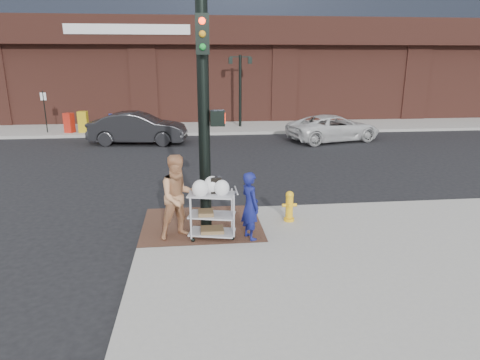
{
  "coord_description": "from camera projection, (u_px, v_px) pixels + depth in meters",
  "views": [
    {
      "loc": [
        -0.75,
        -8.7,
        3.98
      ],
      "look_at": [
        0.31,
        0.8,
        1.25
      ],
      "focal_mm": 32.0,
      "sensor_mm": 36.0,
      "label": 1
    }
  ],
  "objects": [
    {
      "name": "newsbox_red",
      "position": [
        69.0,
        123.0,
        22.72
      ],
      "size": [
        0.55,
        0.53,
        1.04
      ],
      "primitive_type": "cube",
      "rotation": [
        0.0,
        0.0,
        -0.38
      ],
      "color": "red",
      "rests_on": "sidewalk_far"
    },
    {
      "name": "ground",
      "position": [
        230.0,
        244.0,
        9.49
      ],
      "size": [
        220.0,
        220.0,
        0.0
      ],
      "primitive_type": "plane",
      "color": "black",
      "rests_on": "ground"
    },
    {
      "name": "newsbox_blue",
      "position": [
        114.0,
        123.0,
        22.98
      ],
      "size": [
        0.5,
        0.48,
        0.96
      ],
      "primitive_type": "cube",
      "rotation": [
        0.0,
        0.0,
        0.36
      ],
      "color": "#1832A0",
      "rests_on": "sidewalk_far"
    },
    {
      "name": "sidewalk_far",
      "position": [
        330.0,
        100.0,
        41.37
      ],
      "size": [
        65.0,
        36.0,
        0.15
      ],
      "primitive_type": "cube",
      "color": "#9A9791",
      "rests_on": "ground"
    },
    {
      "name": "traffic_signal_pole",
      "position": [
        205.0,
        112.0,
        9.4
      ],
      "size": [
        0.61,
        0.51,
        5.0
      ],
      "color": "black",
      "rests_on": "sidewalk_near"
    },
    {
      "name": "woman_blue",
      "position": [
        250.0,
        206.0,
        9.23
      ],
      "size": [
        0.54,
        0.65,
        1.52
      ],
      "primitive_type": "imported",
      "rotation": [
        0.0,
        0.0,
        1.95
      ],
      "color": "navy",
      "rests_on": "sidewalk_near"
    },
    {
      "name": "fire_hydrant",
      "position": [
        289.0,
        206.0,
        10.36
      ],
      "size": [
        0.36,
        0.25,
        0.76
      ],
      "color": "yellow",
      "rests_on": "sidewalk_near"
    },
    {
      "name": "sedan_dark",
      "position": [
        138.0,
        128.0,
        20.45
      ],
      "size": [
        4.73,
        2.12,
        1.51
      ],
      "primitive_type": "imported",
      "rotation": [
        0.0,
        0.0,
        1.45
      ],
      "color": "black",
      "rests_on": "ground"
    },
    {
      "name": "newsbox_yellow",
      "position": [
        83.0,
        122.0,
        22.8
      ],
      "size": [
        0.48,
        0.44,
        1.12
      ],
      "primitive_type": "cube",
      "rotation": [
        0.0,
        0.0,
        -0.04
      ],
      "color": "gold",
      "rests_on": "sidewalk_far"
    },
    {
      "name": "parking_sign",
      "position": [
        45.0,
        112.0,
        22.58
      ],
      "size": [
        0.05,
        0.05,
        2.2
      ],
      "primitive_type": "cylinder",
      "color": "black",
      "rests_on": "sidewalk_far"
    },
    {
      "name": "pedestrian_tan",
      "position": [
        179.0,
        197.0,
        9.26
      ],
      "size": [
        1.11,
        1.0,
        1.87
      ],
      "primitive_type": "imported",
      "rotation": [
        0.0,
        0.0,
        0.4
      ],
      "color": "tan",
      "rests_on": "sidewalk_near"
    },
    {
      "name": "brick_curb_ramp",
      "position": [
        202.0,
        224.0,
        10.24
      ],
      "size": [
        2.8,
        2.4,
        0.01
      ],
      "primitive_type": "cube",
      "color": "#543427",
      "rests_on": "sidewalk_near"
    },
    {
      "name": "minivan_white",
      "position": [
        334.0,
        128.0,
        21.19
      ],
      "size": [
        5.03,
        3.25,
        1.29
      ],
      "primitive_type": "imported",
      "rotation": [
        0.0,
        0.0,
        1.83
      ],
      "color": "silver",
      "rests_on": "ground"
    },
    {
      "name": "utility_cart",
      "position": [
        212.0,
        211.0,
        9.32
      ],
      "size": [
        1.09,
        0.76,
        1.37
      ],
      "color": "#AEADB2",
      "rests_on": "sidewalk_near"
    },
    {
      "name": "lamp_post",
      "position": [
        240.0,
        83.0,
        24.27
      ],
      "size": [
        1.32,
        0.22,
        4.0
      ],
      "color": "black",
      "rests_on": "sidewalk_far"
    }
  ]
}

